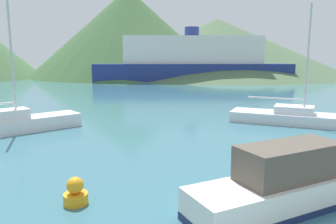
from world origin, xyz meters
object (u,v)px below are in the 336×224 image
sailboat_middle (5,125)px  sailboat_inner (294,117)px  ferry_distant (191,62)px  motorboat_near (315,181)px  buoy_marker (75,193)px

sailboat_middle → sailboat_inner: bearing=-31.9°
sailboat_inner → sailboat_middle: bearing=-147.7°
sailboat_inner → sailboat_middle: 17.11m
sailboat_middle → ferry_distant: ferry_distant is taller
sailboat_middle → ferry_distant: bearing=30.6°
motorboat_near → sailboat_inner: 11.61m
sailboat_inner → ferry_distant: (5.49, 35.67, 2.79)m
sailboat_inner → buoy_marker: size_ratio=9.13×
motorboat_near → sailboat_inner: (6.30, 9.75, -0.14)m
ferry_distant → sailboat_middle: bearing=-110.6°
sailboat_inner → sailboat_middle: size_ratio=0.91×
sailboat_inner → ferry_distant: 36.20m
motorboat_near → ferry_distant: bearing=63.8°
sailboat_middle → buoy_marker: bearing=-94.9°
ferry_distant → sailboat_inner: bearing=-85.8°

